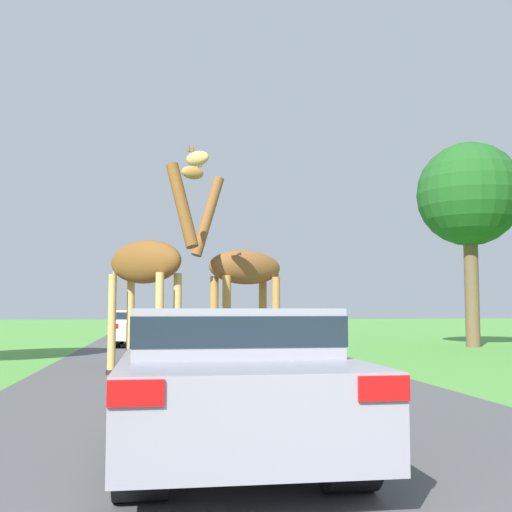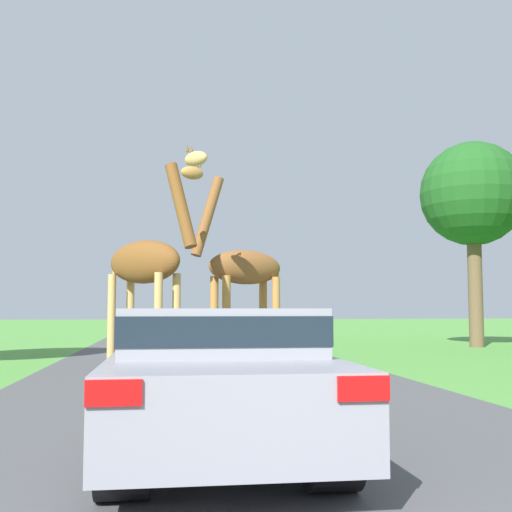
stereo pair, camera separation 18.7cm
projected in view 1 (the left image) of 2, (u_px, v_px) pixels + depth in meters
The scene contains 8 objects.
road at pixel (182, 337), 31.47m from camera, with size 7.55×120.00×0.00m.
giraffe_near_road at pixel (242, 275), 15.15m from camera, with size 2.64×1.58×4.78m.
giraffe_companion at pixel (149, 266), 13.39m from camera, with size 2.24×2.11×4.70m.
car_lead_maroon at pixel (229, 377), 5.98m from camera, with size 1.94×3.93×1.39m.
car_queue_right at pixel (219, 324), 28.75m from camera, with size 1.78×4.27×1.25m.
car_queue_left at pixel (138, 327), 23.97m from camera, with size 1.90×4.04×1.31m.
car_far_ahead at pixel (234, 332), 18.66m from camera, with size 1.81×3.93×1.32m.
tree_right_cluster at pixel (469, 196), 23.52m from camera, with size 3.80×3.80×7.47m.
Camera 1 is at (-1.16, -1.88, 1.39)m, focal length 45.00 mm.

